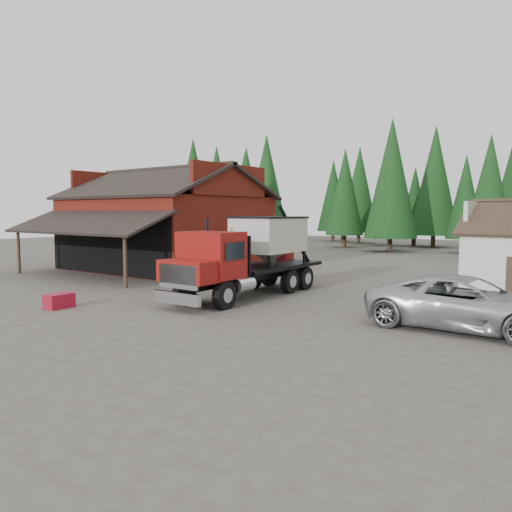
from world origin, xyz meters
The scene contains 9 objects.
ground centered at (0.00, 0.00, 0.00)m, with size 120.00×120.00×0.00m, color #453F36.
red_barn centered at (-11.00, 9.90, 2.69)m, with size 12.80×13.63×7.18m.
conifer_backdrop centered at (0.00, 42.00, 0.00)m, with size 76.00×16.00×16.00m, color black, non-canonical shape.
near_pine_a centered at (-22.00, 28.00, 6.39)m, with size 4.40×4.40×11.40m.
near_pine_b centered at (6.00, 30.00, 5.89)m, with size 3.96×3.96×10.40m.
near_pine_d centered at (-4.00, 34.00, 7.39)m, with size 5.28×5.28×13.40m.
feed_truck centered at (1.09, 4.03, 2.04)m, with size 3.02×9.71×4.36m.
silver_car centered at (11.15, 3.00, 0.91)m, with size 3.01×6.54×1.82m, color #B1B3B9.
equip_box centered at (-3.40, -3.06, 0.30)m, with size 0.70×1.10×0.60m, color maroon.
Camera 1 is at (15.39, -14.49, 3.96)m, focal length 35.00 mm.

